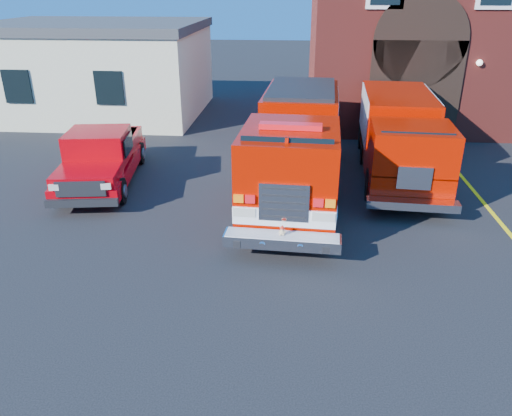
# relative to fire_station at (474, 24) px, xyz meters

# --- Properties ---
(ground) EXTENTS (100.00, 100.00, 0.00)m
(ground) POSITION_rel_fire_station_xyz_m (-8.99, -13.98, -4.25)
(ground) COLOR black
(ground) RESTS_ON ground
(parking_stripe_near) EXTENTS (0.12, 3.00, 0.01)m
(parking_stripe_near) POSITION_rel_fire_station_xyz_m (-2.49, -12.98, -4.25)
(parking_stripe_near) COLOR yellow
(parking_stripe_near) RESTS_ON ground
(parking_stripe_mid) EXTENTS (0.12, 3.00, 0.01)m
(parking_stripe_mid) POSITION_rel_fire_station_xyz_m (-2.49, -9.98, -4.25)
(parking_stripe_mid) COLOR yellow
(parking_stripe_mid) RESTS_ON ground
(parking_stripe_far) EXTENTS (0.12, 3.00, 0.01)m
(parking_stripe_far) POSITION_rel_fire_station_xyz_m (-2.49, -6.98, -4.25)
(parking_stripe_far) COLOR yellow
(parking_stripe_far) RESTS_ON ground
(fire_station) EXTENTS (15.20, 10.20, 8.45)m
(fire_station) POSITION_rel_fire_station_xyz_m (0.00, 0.00, 0.00)
(fire_station) COLOR maroon
(fire_station) RESTS_ON ground
(side_building) EXTENTS (10.20, 8.20, 4.35)m
(side_building) POSITION_rel_fire_station_xyz_m (-17.99, -0.99, -2.05)
(side_building) COLOR beige
(side_building) RESTS_ON ground
(fire_engine) EXTENTS (3.07, 9.34, 2.84)m
(fire_engine) POSITION_rel_fire_station_xyz_m (-8.12, -10.70, -2.78)
(fire_engine) COLOR black
(fire_engine) RESTS_ON ground
(pickup_truck) EXTENTS (2.71, 5.72, 1.80)m
(pickup_truck) POSITION_rel_fire_station_xyz_m (-14.35, -10.62, -3.40)
(pickup_truck) COLOR black
(pickup_truck) RESTS_ON ground
(secondary_truck) EXTENTS (2.86, 7.84, 2.50)m
(secondary_truck) POSITION_rel_fire_station_xyz_m (-4.68, -8.91, -2.89)
(secondary_truck) COLOR black
(secondary_truck) RESTS_ON ground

